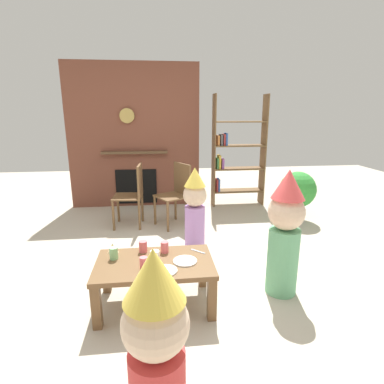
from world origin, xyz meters
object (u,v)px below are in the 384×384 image
(paper_cup_center, at_px, (155,256))
(paper_plate_front, at_px, (185,261))
(dining_chair_middle, at_px, (177,191))
(paper_cup_near_right, at_px, (114,253))
(child_with_cone_hat, at_px, (157,354))
(potted_plant_tall, at_px, (297,191))
(coffee_table, at_px, (155,269))
(paper_cup_far_left, at_px, (165,247))
(child_by_the_chairs, at_px, (195,207))
(paper_cup_far_right, at_px, (143,247))
(paper_cup_near_left, at_px, (144,263))
(paper_plate_rear, at_px, (165,271))
(dining_chair_left, at_px, (134,192))
(bookshelf, at_px, (235,155))
(child_in_pink, at_px, (285,230))
(birthday_cake_slice, at_px, (113,248))

(paper_cup_center, bearing_deg, paper_plate_front, -9.91)
(dining_chair_middle, bearing_deg, paper_cup_near_right, 40.78)
(child_with_cone_hat, bearing_deg, potted_plant_tall, -35.07)
(coffee_table, height_order, paper_cup_far_left, paper_cup_far_left)
(child_by_the_chairs, distance_m, potted_plant_tall, 1.86)
(paper_cup_far_right, bearing_deg, coffee_table, -63.35)
(paper_cup_near_left, distance_m, paper_plate_rear, 0.18)
(paper_plate_front, bearing_deg, dining_chair_left, 105.52)
(child_by_the_chairs, relative_size, dining_chair_middle, 1.11)
(bookshelf, xyz_separation_m, paper_plate_front, (-1.14, -2.85, -0.48))
(child_with_cone_hat, xyz_separation_m, dining_chair_left, (-0.31, 3.15, -0.06))
(child_with_cone_hat, bearing_deg, paper_cup_near_right, 14.68)
(paper_plate_front, relative_size, child_in_pink, 0.17)
(paper_plate_rear, bearing_deg, child_with_cone_hat, -93.83)
(paper_cup_far_right, bearing_deg, paper_cup_near_left, -86.85)
(bookshelf, xyz_separation_m, paper_plate_rear, (-1.30, -2.99, -0.48))
(dining_chair_left, bearing_deg, potted_plant_tall, -176.83)
(child_by_the_chairs, bearing_deg, bookshelf, 176.13)
(paper_cup_near_right, relative_size, paper_plate_rear, 0.55)
(paper_cup_near_left, height_order, paper_plate_front, paper_cup_near_left)
(child_in_pink, bearing_deg, paper_cup_far_right, -9.45)
(bookshelf, relative_size, dining_chair_middle, 2.11)
(paper_cup_far_right, bearing_deg, dining_chair_left, 96.30)
(child_with_cone_hat, xyz_separation_m, child_by_the_chairs, (0.46, 2.28, -0.05))
(paper_cup_far_left, bearing_deg, paper_cup_center, -119.30)
(child_by_the_chairs, height_order, potted_plant_tall, child_by_the_chairs)
(paper_plate_rear, xyz_separation_m, child_by_the_chairs, (0.39, 1.24, 0.12))
(paper_cup_near_left, height_order, dining_chair_middle, dining_chair_middle)
(paper_plate_rear, relative_size, dining_chair_left, 0.21)
(paper_cup_far_left, distance_m, dining_chair_left, 1.81)
(paper_cup_center, xyz_separation_m, child_with_cone_hat, (0.01, -1.22, 0.13))
(paper_cup_center, relative_size, dining_chair_left, 0.10)
(paper_cup_far_left, xyz_separation_m, child_in_pink, (1.06, -0.10, 0.15))
(coffee_table, height_order, paper_cup_far_right, paper_cup_far_right)
(child_by_the_chairs, bearing_deg, paper_cup_far_right, -9.53)
(coffee_table, xyz_separation_m, paper_cup_center, (0.00, 0.02, 0.11))
(child_in_pink, distance_m, potted_plant_tall, 2.10)
(bookshelf, distance_m, coffee_table, 3.20)
(coffee_table, bearing_deg, child_with_cone_hat, -89.23)
(paper_plate_front, height_order, potted_plant_tall, potted_plant_tall)
(birthday_cake_slice, bearing_deg, dining_chair_left, 87.53)
(potted_plant_tall, bearing_deg, dining_chair_middle, 179.02)
(paper_cup_near_right, distance_m, dining_chair_middle, 1.96)
(paper_plate_front, distance_m, dining_chair_middle, 1.97)
(paper_cup_near_left, distance_m, potted_plant_tall, 3.01)
(child_with_cone_hat, bearing_deg, bookshelf, -19.60)
(paper_cup_center, height_order, child_by_the_chairs, child_by_the_chairs)
(child_with_cone_hat, bearing_deg, coffee_table, -0.00)
(bookshelf, bearing_deg, paper_plate_rear, -113.54)
(paper_cup_near_left, relative_size, birthday_cake_slice, 1.06)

